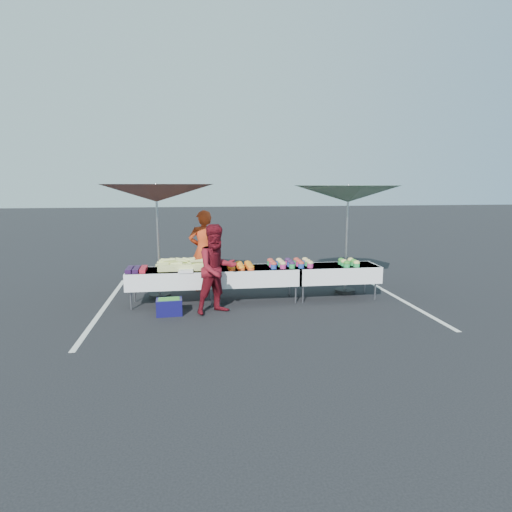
{
  "coord_description": "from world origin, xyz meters",
  "views": [
    {
      "loc": [
        -1.31,
        -9.0,
        2.53
      ],
      "look_at": [
        0.0,
        0.0,
        1.0
      ],
      "focal_mm": 30.0,
      "sensor_mm": 36.0,
      "label": 1
    }
  ],
  "objects": [
    {
      "name": "ground",
      "position": [
        0.0,
        0.0,
        0.0
      ],
      "size": [
        80.0,
        80.0,
        0.0
      ],
      "primitive_type": "plane",
      "color": "black"
    },
    {
      "name": "table_left",
      "position": [
        -1.8,
        0.0,
        0.58
      ],
      "size": [
        1.86,
        0.81,
        0.75
      ],
      "color": "white",
      "rests_on": "ground"
    },
    {
      "name": "plastic_bags",
      "position": [
        -1.5,
        -0.3,
        0.78
      ],
      "size": [
        0.3,
        0.25,
        0.05
      ],
      "primitive_type": "cube",
      "color": "white",
      "rests_on": "table_left"
    },
    {
      "name": "carrot_bowls",
      "position": [
        -0.35,
        -0.01,
        0.8
      ],
      "size": [
        0.55,
        0.69,
        0.11
      ],
      "color": "#E64F19",
      "rests_on": "table_center"
    },
    {
      "name": "berry_punnets",
      "position": [
        -2.51,
        -0.06,
        0.79
      ],
      "size": [
        0.4,
        0.54,
        0.08
      ],
      "color": "black",
      "rests_on": "table_left"
    },
    {
      "name": "table_center",
      "position": [
        0.0,
        0.0,
        0.58
      ],
      "size": [
        1.86,
        0.81,
        0.75
      ],
      "color": "white",
      "rests_on": "ground"
    },
    {
      "name": "potato_cups",
      "position": [
        0.75,
        0.0,
        0.83
      ],
      "size": [
        0.94,
        0.58,
        0.16
      ],
      "color": "#203F99",
      "rests_on": "table_right"
    },
    {
      "name": "umbrella_right",
      "position": [
        2.18,
        0.4,
        2.3
      ],
      "size": [
        2.73,
        2.73,
        2.53
      ],
      "rotation": [
        0.0,
        0.0,
        -0.11
      ],
      "color": "black",
      "rests_on": "ground"
    },
    {
      "name": "table_right",
      "position": [
        1.8,
        0.0,
        0.58
      ],
      "size": [
        1.86,
        0.81,
        0.75
      ],
      "color": "white",
      "rests_on": "ground"
    },
    {
      "name": "storage_bin",
      "position": [
        -1.83,
        -0.75,
        0.17
      ],
      "size": [
        0.51,
        0.38,
        0.32
      ],
      "rotation": [
        0.0,
        0.0,
        0.05
      ],
      "color": "#0F0D45",
      "rests_on": "ground"
    },
    {
      "name": "corn_pile",
      "position": [
        -1.55,
        0.05,
        0.84
      ],
      "size": [
        1.16,
        0.57,
        0.26
      ],
      "color": "tan",
      "rests_on": "table_left"
    },
    {
      "name": "umbrella_left",
      "position": [
        -2.11,
        0.59,
        2.32
      ],
      "size": [
        2.77,
        2.77,
        2.56
      ],
      "rotation": [
        0.0,
        0.0,
        -0.11
      ],
      "color": "black",
      "rests_on": "ground"
    },
    {
      "name": "vendor",
      "position": [
        -1.09,
        1.13,
        0.97
      ],
      "size": [
        0.73,
        0.5,
        1.93
      ],
      "primitive_type": "imported",
      "rotation": [
        0.0,
        0.0,
        3.2
      ],
      "color": "#BE3915",
      "rests_on": "ground"
    },
    {
      "name": "bean_baskets",
      "position": [
        2.06,
        -0.1,
        0.82
      ],
      "size": [
        0.36,
        0.5,
        0.15
      ],
      "color": "green",
      "rests_on": "table_right"
    },
    {
      "name": "stripe_left",
      "position": [
        -3.2,
        0.0,
        0.0
      ],
      "size": [
        0.1,
        5.0,
        0.0
      ],
      "primitive_type": "cube",
      "color": "silver",
      "rests_on": "ground"
    },
    {
      "name": "stripe_right",
      "position": [
        3.2,
        0.0,
        0.0
      ],
      "size": [
        0.1,
        5.0,
        0.0
      ],
      "primitive_type": "cube",
      "color": "silver",
      "rests_on": "ground"
    },
    {
      "name": "customer",
      "position": [
        -0.89,
        -0.75,
        0.88
      ],
      "size": [
        1.06,
        0.97,
        1.77
      ],
      "primitive_type": "imported",
      "rotation": [
        0.0,
        0.0,
        0.43
      ],
      "color": "maroon",
      "rests_on": "ground"
    }
  ]
}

